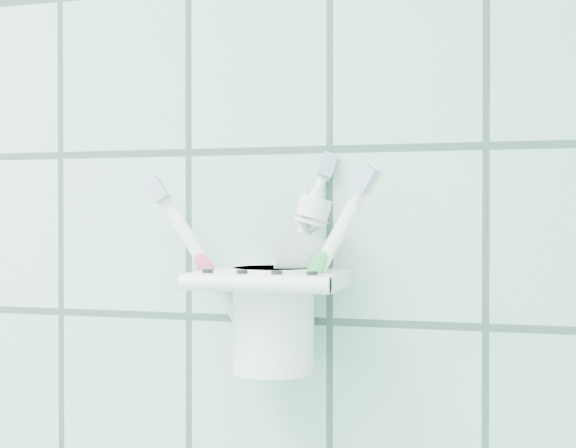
# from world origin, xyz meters

# --- Properties ---
(holder_bracket) EXTENTS (0.13, 0.11, 0.04)m
(holder_bracket) POSITION_xyz_m (0.67, 1.15, 1.29)
(holder_bracket) COLOR white
(holder_bracket) RESTS_ON wall_back
(cup) EXTENTS (0.08, 0.08, 0.09)m
(cup) POSITION_xyz_m (0.67, 1.16, 1.26)
(cup) COLOR white
(cup) RESTS_ON holder_bracket
(toothbrush_pink) EXTENTS (0.11, 0.02, 0.19)m
(toothbrush_pink) POSITION_xyz_m (0.66, 1.15, 1.32)
(toothbrush_pink) COLOR white
(toothbrush_pink) RESTS_ON cup
(toothbrush_blue) EXTENTS (0.06, 0.07, 0.20)m
(toothbrush_blue) POSITION_xyz_m (0.66, 1.14, 1.32)
(toothbrush_blue) COLOR white
(toothbrush_blue) RESTS_ON cup
(toothbrush_orange) EXTENTS (0.10, 0.05, 0.20)m
(toothbrush_orange) POSITION_xyz_m (0.66, 1.16, 1.32)
(toothbrush_orange) COLOR white
(toothbrush_orange) RESTS_ON cup
(toothpaste_tube) EXTENTS (0.07, 0.04, 0.16)m
(toothpaste_tube) POSITION_xyz_m (0.67, 1.15, 1.31)
(toothpaste_tube) COLOR silver
(toothpaste_tube) RESTS_ON cup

